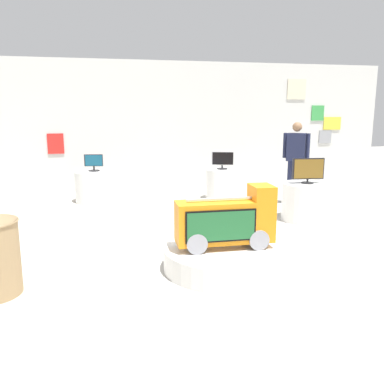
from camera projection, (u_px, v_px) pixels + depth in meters
name	position (u px, v px, depth m)	size (l,w,h in m)	color
ground_plane	(197.00, 256.00, 5.63)	(30.00, 30.00, 0.00)	#B2ADA3
back_wall_display	(152.00, 126.00, 10.34)	(12.83, 0.13, 3.24)	silver
main_display_pedestal	(224.00, 258.00, 5.18)	(1.56, 1.56, 0.29)	silver
novelty_firetruck_tv	(227.00, 223.00, 5.08)	(1.24, 0.45, 0.79)	gray
display_pedestal_left_rear	(222.00, 184.00, 9.27)	(0.72, 0.72, 0.69)	silver
tv_on_left_rear	(222.00, 160.00, 9.15)	(0.50, 0.24, 0.40)	black
display_pedestal_center_rear	(95.00, 186.00, 8.97)	(0.86, 0.86, 0.69)	silver
tv_on_center_rear	(94.00, 162.00, 8.86)	(0.40, 0.24, 0.37)	black
display_pedestal_right_rear	(306.00, 202.00, 7.46)	(0.89, 0.89, 0.69)	silver
tv_on_right_rear	(308.00, 170.00, 7.34)	(0.60, 0.22, 0.47)	black
shopper_browsing_near_truck	(296.00, 157.00, 8.55)	(0.47, 0.39, 1.77)	#1E233F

